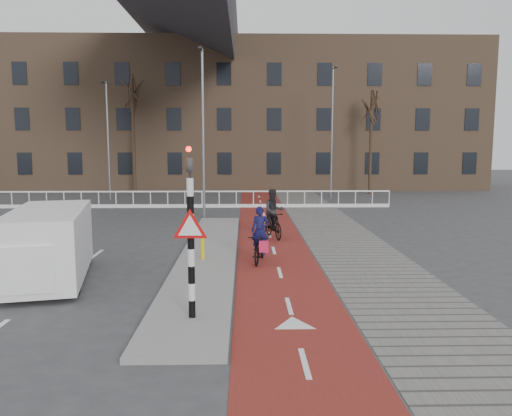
{
  "coord_description": "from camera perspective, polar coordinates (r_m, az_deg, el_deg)",
  "views": [
    {
      "loc": [
        0.5,
        -11.98,
        3.67
      ],
      "look_at": [
        0.88,
        5.0,
        1.5
      ],
      "focal_mm": 35.0,
      "sensor_mm": 36.0,
      "label": 1
    }
  ],
  "objects": [
    {
      "name": "traffic_signal",
      "position": [
        10.16,
        -7.48,
        -2.3
      ],
      "size": [
        0.8,
        0.8,
        3.68
      ],
      "color": "black",
      "rests_on": "curb_island"
    },
    {
      "name": "van",
      "position": [
        14.54,
        -22.54,
        -3.77
      ],
      "size": [
        2.72,
        4.8,
        1.94
      ],
      "rotation": [
        0.0,
        0.0,
        0.21
      ],
      "color": "white",
      "rests_on": "ground"
    },
    {
      "name": "streetlight_near",
      "position": [
        24.92,
        -6.05,
        8.28
      ],
      "size": [
        0.12,
        0.12,
        8.24
      ],
      "primitive_type": "cylinder",
      "color": "slate",
      "rests_on": "ground"
    },
    {
      "name": "tree_right",
      "position": [
        38.11,
        12.98,
        7.28
      ],
      "size": [
        0.21,
        0.21,
        7.58
      ],
      "primitive_type": "cylinder",
      "color": "black",
      "rests_on": "ground"
    },
    {
      "name": "sidewalk",
      "position": [
        22.61,
        8.41,
        -2.13
      ],
      "size": [
        3.0,
        60.0,
        0.01
      ],
      "primitive_type": "cube",
      "color": "slate",
      "rests_on": "ground"
    },
    {
      "name": "bike_lane",
      "position": [
        22.31,
        1.3,
        -2.18
      ],
      "size": [
        2.5,
        60.0,
        0.01
      ],
      "primitive_type": "cube",
      "color": "maroon",
      "rests_on": "ground"
    },
    {
      "name": "cyclist_far",
      "position": [
        19.52,
        2.01,
        -1.15
      ],
      "size": [
        0.98,
        1.86,
        1.93
      ],
      "rotation": [
        0.0,
        0.0,
        0.28
      ],
      "color": "black",
      "rests_on": "bike_lane"
    },
    {
      "name": "streetlight_right",
      "position": [
        34.73,
        8.68,
        8.42
      ],
      "size": [
        0.12,
        0.12,
        8.82
      ],
      "primitive_type": "cylinder",
      "color": "slate",
      "rests_on": "ground"
    },
    {
      "name": "cyclist_near",
      "position": [
        15.58,
        0.47,
        -4.1
      ],
      "size": [
        0.87,
        1.73,
        1.75
      ],
      "rotation": [
        0.0,
        0.0,
        -0.19
      ],
      "color": "black",
      "rests_on": "bike_lane"
    },
    {
      "name": "streetlight_left",
      "position": [
        34.36,
        -16.53,
        7.28
      ],
      "size": [
        0.12,
        0.12,
        7.7
      ],
      "primitive_type": "cylinder",
      "color": "slate",
      "rests_on": "ground"
    },
    {
      "name": "ground",
      "position": [
        12.54,
        -3.56,
        -9.75
      ],
      "size": [
        120.0,
        120.0,
        0.0
      ],
      "primitive_type": "plane",
      "color": "#38383A",
      "rests_on": "ground"
    },
    {
      "name": "townhouse_row",
      "position": [
        44.31,
        -5.96,
        12.61
      ],
      "size": [
        46.0,
        10.0,
        15.9
      ],
      "color": "#7F6047",
      "rests_on": "ground"
    },
    {
      "name": "curb_island",
      "position": [
        16.43,
        -5.47,
        -5.45
      ],
      "size": [
        1.8,
        16.0,
        0.12
      ],
      "primitive_type": "cube",
      "color": "gray",
      "rests_on": "ground"
    },
    {
      "name": "railing",
      "position": [
        29.69,
        -11.96,
        0.62
      ],
      "size": [
        28.0,
        0.1,
        0.99
      ],
      "color": "silver",
      "rests_on": "ground"
    },
    {
      "name": "bollard",
      "position": [
        15.65,
        -6.12,
        -4.55
      ],
      "size": [
        0.12,
        0.12,
        0.7
      ],
      "primitive_type": "cylinder",
      "color": "yellow",
      "rests_on": "curb_island"
    },
    {
      "name": "tree_mid",
      "position": [
        38.48,
        -13.83,
        7.92
      ],
      "size": [
        0.24,
        0.24,
        8.48
      ],
      "primitive_type": "cylinder",
      "color": "black",
      "rests_on": "ground"
    }
  ]
}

